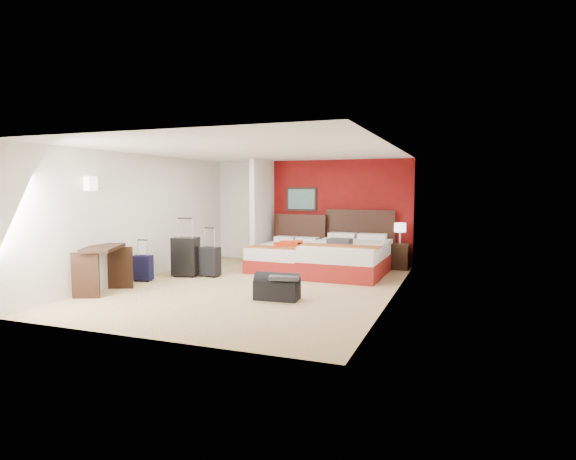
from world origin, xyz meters
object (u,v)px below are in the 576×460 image
at_px(suitcase_black, 186,258).
at_px(suitcase_charcoal, 210,263).
at_px(bed_left, 286,257).
at_px(red_suitcase_open, 288,244).
at_px(table_lamp, 400,233).
at_px(bed_right, 348,258).
at_px(nightstand, 400,256).
at_px(desk, 104,270).
at_px(duffel_bag, 277,289).
at_px(suitcase_navy, 143,269).

relative_size(suitcase_black, suitcase_charcoal, 1.35).
xyz_separation_m(bed_left, suitcase_charcoal, (-1.14, -1.41, 0.02)).
height_order(bed_left, red_suitcase_open, red_suitcase_open).
relative_size(table_lamp, suitcase_black, 0.59).
relative_size(bed_right, suitcase_charcoal, 3.85).
height_order(bed_right, red_suitcase_open, bed_right).
bearing_deg(bed_left, red_suitcase_open, -42.99).
bearing_deg(suitcase_charcoal, nightstand, 35.53).
xyz_separation_m(red_suitcase_open, suitcase_charcoal, (-1.24, -1.31, -0.29)).
bearing_deg(suitcase_black, suitcase_charcoal, 9.17).
distance_m(red_suitcase_open, desk, 3.98).
relative_size(bed_left, duffel_bag, 2.52).
height_order(bed_right, duffel_bag, bed_right).
xyz_separation_m(bed_left, suitcase_black, (-1.62, -1.57, 0.12)).
bearing_deg(suitcase_charcoal, table_lamp, 35.53).
xyz_separation_m(nightstand, duffel_bag, (-1.48, -3.71, -0.11)).
bearing_deg(desk, duffel_bag, -11.58).
bearing_deg(nightstand, duffel_bag, -111.01).
distance_m(bed_right, red_suitcase_open, 1.37).
bearing_deg(suitcase_charcoal, desk, -112.65).
height_order(bed_left, nightstand, nightstand).
height_order(bed_left, suitcase_black, suitcase_black).
distance_m(suitcase_black, duffel_bag, 2.82).
height_order(red_suitcase_open, suitcase_black, suitcase_black).
xyz_separation_m(red_suitcase_open, desk, (-2.17, -3.33, -0.17)).
height_order(suitcase_black, desk, desk).
distance_m(bed_left, desk, 4.01).
bearing_deg(bed_right, suitcase_navy, -147.22).
bearing_deg(suitcase_black, nightstand, 22.73).
relative_size(table_lamp, duffel_bag, 0.65).
xyz_separation_m(table_lamp, suitcase_black, (-4.02, -2.48, -0.42)).
relative_size(suitcase_charcoal, suitcase_navy, 1.21).
height_order(duffel_bag, desk, desk).
xyz_separation_m(red_suitcase_open, nightstand, (2.30, 1.01, -0.29)).
xyz_separation_m(bed_right, suitcase_navy, (-3.57, -2.19, -0.10)).
distance_m(table_lamp, suitcase_navy, 5.57).
bearing_deg(suitcase_navy, nightstand, 25.59).
height_order(table_lamp, suitcase_navy, table_lamp).
xyz_separation_m(nightstand, desk, (-4.47, -4.34, 0.12)).
distance_m(bed_right, nightstand, 1.39).
relative_size(nightstand, suitcase_charcoal, 1.00).
height_order(table_lamp, suitcase_charcoal, table_lamp).
height_order(suitcase_charcoal, desk, desk).
bearing_deg(table_lamp, red_suitcase_open, -156.27).
height_order(bed_left, suitcase_navy, bed_left).
relative_size(bed_right, nightstand, 3.85).
xyz_separation_m(nightstand, suitcase_navy, (-4.52, -3.21, -0.05)).
relative_size(red_suitcase_open, suitcase_black, 0.91).
xyz_separation_m(bed_left, table_lamp, (2.40, 0.91, 0.54)).
bearing_deg(bed_right, suitcase_black, -153.39).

